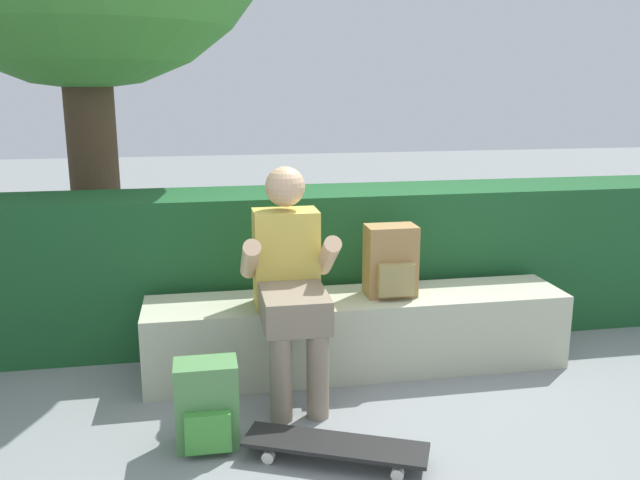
% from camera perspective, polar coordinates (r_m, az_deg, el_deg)
% --- Properties ---
extents(ground_plane, '(24.00, 24.00, 0.00)m').
position_cam_1_polar(ground_plane, '(3.56, 4.87, -13.56)').
color(ground_plane, gray).
extents(bench_main, '(2.37, 0.46, 0.43)m').
position_cam_1_polar(bench_main, '(3.84, 3.26, -7.87)').
color(bench_main, '#B3B69A').
rests_on(bench_main, ground).
extents(person_skater, '(0.49, 0.62, 1.18)m').
position_cam_1_polar(person_skater, '(3.44, -2.61, -3.10)').
color(person_skater, gold).
rests_on(person_skater, ground).
extents(skateboard_near_person, '(0.81, 0.51, 0.09)m').
position_cam_1_polar(skateboard_near_person, '(3.02, 1.31, -17.18)').
color(skateboard_near_person, black).
rests_on(skateboard_near_person, ground).
extents(backpack_on_bench, '(0.28, 0.23, 0.40)m').
position_cam_1_polar(backpack_on_bench, '(3.75, 6.08, -1.88)').
color(backpack_on_bench, '#A37A47').
rests_on(backpack_on_bench, bench_main).
extents(backpack_on_ground, '(0.28, 0.23, 0.40)m').
position_cam_1_polar(backpack_on_ground, '(3.12, -9.63, -13.81)').
color(backpack_on_ground, '#51894C').
rests_on(backpack_on_ground, ground).
extents(hedge_row, '(6.21, 0.56, 0.94)m').
position_cam_1_polar(hedge_row, '(4.23, -4.98, -2.23)').
color(hedge_row, '#1B5027').
rests_on(hedge_row, ground).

